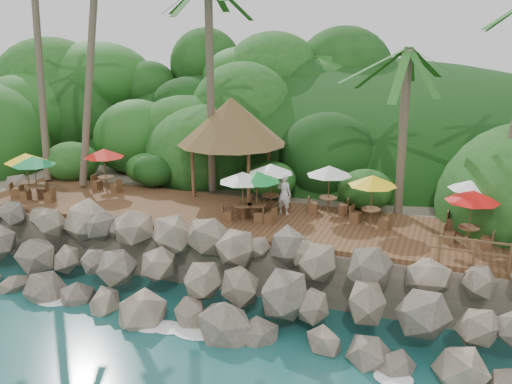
% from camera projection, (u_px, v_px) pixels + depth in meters
% --- Properties ---
extents(ground, '(140.00, 140.00, 0.00)m').
position_uv_depth(ground, '(194.00, 335.00, 18.74)').
color(ground, '#19514F').
rests_on(ground, ground).
extents(land_base, '(32.00, 25.20, 2.10)m').
position_uv_depth(land_base, '(315.00, 186.00, 32.85)').
color(land_base, gray).
rests_on(land_base, ground).
extents(jungle_hill, '(44.80, 28.00, 15.40)m').
position_uv_depth(jungle_hill, '(340.00, 173.00, 39.89)').
color(jungle_hill, '#143811').
rests_on(jungle_hill, ground).
extents(seawall, '(29.00, 4.00, 2.30)m').
position_uv_depth(seawall, '(218.00, 280.00, 20.22)').
color(seawall, gray).
rests_on(seawall, ground).
extents(terrace, '(26.00, 5.00, 0.20)m').
position_uv_depth(terrace, '(256.00, 219.00, 23.52)').
color(terrace, brown).
rests_on(terrace, land_base).
extents(jungle_foliage, '(44.00, 16.00, 12.00)m').
position_uv_depth(jungle_foliage, '(310.00, 207.00, 32.24)').
color(jungle_foliage, '#143811').
rests_on(jungle_foliage, ground).
extents(foam_line, '(25.20, 0.80, 0.06)m').
position_uv_depth(foam_line, '(198.00, 330.00, 19.01)').
color(foam_line, white).
rests_on(foam_line, ground).
extents(palapa, '(5.20, 5.20, 4.60)m').
position_uv_depth(palapa, '(231.00, 121.00, 26.11)').
color(palapa, brown).
rests_on(palapa, ground).
extents(dining_clusters, '(24.00, 5.10, 2.11)m').
position_uv_depth(dining_clusters, '(268.00, 178.00, 22.87)').
color(dining_clusters, brown).
rests_on(dining_clusters, terrace).
extents(waiter, '(0.74, 0.57, 1.80)m').
position_uv_depth(waiter, '(284.00, 194.00, 23.60)').
color(waiter, silver).
rests_on(waiter, terrace).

